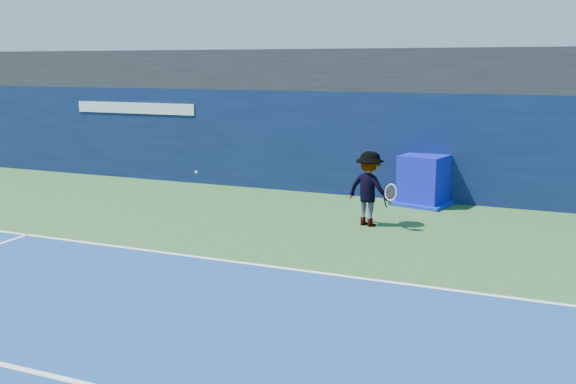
{
  "coord_description": "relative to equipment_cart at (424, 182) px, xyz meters",
  "views": [
    {
      "loc": [
        5.74,
        -7.62,
        3.79
      ],
      "look_at": [
        0.44,
        5.2,
        1.0
      ],
      "focal_mm": 40.0,
      "sensor_mm": 36.0,
      "label": 1
    }
  ],
  "objects": [
    {
      "name": "ground",
      "position": [
        -2.61,
        -9.66,
        -0.62
      ],
      "size": [
        80.0,
        80.0,
        0.0
      ],
      "primitive_type": "plane",
      "color": "#2D5D2A",
      "rests_on": "ground"
    },
    {
      "name": "baseline",
      "position": [
        -2.61,
        -6.66,
        -0.61
      ],
      "size": [
        24.0,
        0.1,
        0.01
      ],
      "primitive_type": "cube",
      "color": "white",
      "rests_on": "ground"
    },
    {
      "name": "tennis_ball",
      "position": [
        -5.12,
        -3.41,
        0.48
      ],
      "size": [
        0.07,
        0.07,
        0.07
      ],
      "color": "#C4DE18",
      "rests_on": "ground"
    },
    {
      "name": "back_wall_assembly",
      "position": [
        -2.61,
        0.84,
        0.88
      ],
      "size": [
        36.0,
        1.03,
        3.0
      ],
      "color": "#0B183E",
      "rests_on": "ground"
    },
    {
      "name": "stadium_band",
      "position": [
        -2.61,
        1.84,
        2.98
      ],
      "size": [
        36.0,
        3.0,
        1.2
      ],
      "primitive_type": "cube",
      "color": "black",
      "rests_on": "back_wall_assembly"
    },
    {
      "name": "tennis_player",
      "position": [
        -0.76,
        -2.84,
        0.27
      ],
      "size": [
        1.4,
        0.98,
        1.77
      ],
      "color": "white",
      "rests_on": "ground"
    },
    {
      "name": "equipment_cart",
      "position": [
        0.0,
        0.0,
        0.0
      ],
      "size": [
        1.7,
        1.7,
        1.36
      ],
      "color": "#0C0FB2",
      "rests_on": "ground"
    },
    {
      "name": "service_line",
      "position": [
        -2.61,
        -11.66,
        -0.61
      ],
      "size": [
        24.0,
        0.1,
        0.01
      ],
      "primitive_type": "cube",
      "color": "white",
      "rests_on": "ground"
    }
  ]
}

